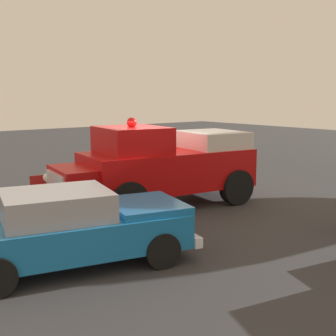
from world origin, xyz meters
The scene contains 5 objects.
ground_plane centered at (0.00, 0.00, 0.00)m, with size 60.00×60.00×0.00m, color #333335.
vintage_fire_truck centered at (-0.37, -0.16, 1.20)m, with size 3.08×6.20×2.59m.
classic_hot_rod centered at (-2.99, 3.88, 0.75)m, with size 2.82×4.67×1.46m.
lawn_chair_by_car centered at (-0.40, 4.25, 0.59)m, with size 0.64×0.64×1.02m.
lawn_chair_spare centered at (1.07, 2.90, 0.59)m, with size 0.59×0.60×1.02m.
Camera 1 is at (-10.35, 7.52, 3.19)m, focal length 47.34 mm.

